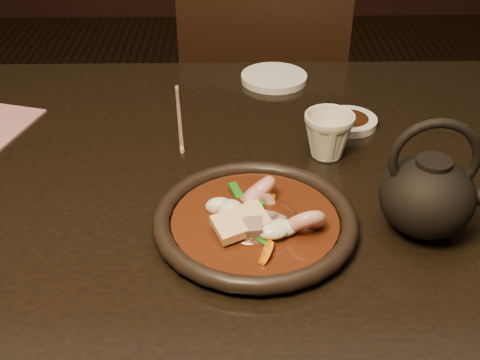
{
  "coord_description": "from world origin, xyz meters",
  "views": [
    {
      "loc": [
        0.07,
        -0.73,
        1.24
      ],
      "look_at": [
        0.08,
        -0.07,
        0.8
      ],
      "focal_mm": 45.0,
      "sensor_mm": 36.0,
      "label": 1
    }
  ],
  "objects_px": {
    "plate": "(255,222)",
    "tea_cup": "(328,134)",
    "chair": "(265,125)",
    "table": "(188,224)",
    "teapot": "(428,193)"
  },
  "relations": [
    {
      "from": "chair",
      "to": "tea_cup",
      "type": "height_order",
      "value": "chair"
    },
    {
      "from": "plate",
      "to": "tea_cup",
      "type": "bearing_deg",
      "value": 57.25
    },
    {
      "from": "plate",
      "to": "tea_cup",
      "type": "relative_size",
      "value": 3.42
    },
    {
      "from": "table",
      "to": "tea_cup",
      "type": "distance_m",
      "value": 0.26
    },
    {
      "from": "tea_cup",
      "to": "teapot",
      "type": "xyz_separation_m",
      "value": [
        0.1,
        -0.19,
        0.02
      ]
    },
    {
      "from": "plate",
      "to": "chair",
      "type": "bearing_deg",
      "value": 85.64
    },
    {
      "from": "chair",
      "to": "tea_cup",
      "type": "bearing_deg",
      "value": 103.8
    },
    {
      "from": "chair",
      "to": "tea_cup",
      "type": "distance_m",
      "value": 0.7
    },
    {
      "from": "table",
      "to": "teapot",
      "type": "xyz_separation_m",
      "value": [
        0.32,
        -0.12,
        0.14
      ]
    },
    {
      "from": "chair",
      "to": "teapot",
      "type": "xyz_separation_m",
      "value": [
        0.16,
        -0.81,
        0.34
      ]
    },
    {
      "from": "plate",
      "to": "tea_cup",
      "type": "xyz_separation_m",
      "value": [
        0.12,
        0.19,
        0.03
      ]
    },
    {
      "from": "table",
      "to": "tea_cup",
      "type": "height_order",
      "value": "tea_cup"
    },
    {
      "from": "table",
      "to": "teapot",
      "type": "relative_size",
      "value": 9.87
    },
    {
      "from": "chair",
      "to": "plate",
      "type": "relative_size",
      "value": 3.23
    },
    {
      "from": "tea_cup",
      "to": "chair",
      "type": "bearing_deg",
      "value": 95.44
    }
  ]
}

